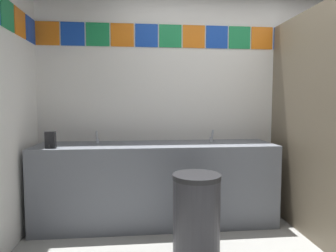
# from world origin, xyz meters

# --- Properties ---
(wall_back) EXTENTS (4.25, 0.09, 2.74)m
(wall_back) POSITION_xyz_m (0.00, 1.53, 1.38)
(wall_back) COLOR white
(wall_back) RESTS_ON ground_plane
(vanity_counter) EXTENTS (2.46, 0.59, 0.85)m
(vanity_counter) POSITION_xyz_m (-0.84, 1.19, 0.43)
(vanity_counter) COLOR slate
(vanity_counter) RESTS_ON ground_plane
(faucet_left) EXTENTS (0.04, 0.10, 0.14)m
(faucet_left) POSITION_xyz_m (-1.46, 1.28, 0.90)
(faucet_left) COLOR silver
(faucet_left) RESTS_ON vanity_counter
(faucet_right) EXTENTS (0.04, 0.10, 0.14)m
(faucet_right) POSITION_xyz_m (-0.23, 1.28, 0.90)
(faucet_right) COLOR silver
(faucet_right) RESTS_ON vanity_counter
(soap_dispenser) EXTENTS (0.09, 0.09, 0.16)m
(soap_dispenser) POSITION_xyz_m (-1.86, 1.02, 0.93)
(soap_dispenser) COLOR black
(soap_dispenser) RESTS_ON vanity_counter
(toilet) EXTENTS (0.39, 0.49, 0.74)m
(toilet) POSITION_xyz_m (1.09, 1.07, 0.30)
(toilet) COLOR white
(toilet) RESTS_ON ground_plane
(trash_bin) EXTENTS (0.40, 0.40, 0.69)m
(trash_bin) POSITION_xyz_m (-0.56, 0.47, 0.35)
(trash_bin) COLOR #333338
(trash_bin) RESTS_ON ground_plane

